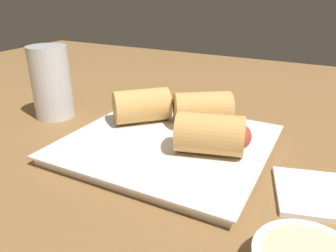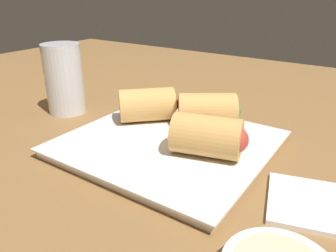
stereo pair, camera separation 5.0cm
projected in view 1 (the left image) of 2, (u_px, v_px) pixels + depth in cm
name	position (u px, v px, depth cm)	size (l,w,h in cm)	color
table_surface	(164.00, 148.00, 52.01)	(180.00, 140.00, 2.00)	olive
serving_plate	(168.00, 144.00, 49.39)	(29.05, 26.94, 1.50)	white
roll_front_left	(206.00, 109.00, 53.36)	(10.68, 9.72, 5.56)	#DBA356
roll_front_right	(145.00, 105.00, 54.82)	(10.41, 10.37, 5.56)	#DBA356
roll_back_left	(214.00, 134.00, 44.20)	(10.54, 7.78, 5.56)	#DBA356
spoon	(201.00, 107.00, 65.22)	(17.84, 4.90, 1.24)	#B2B2B7
napkin	(327.00, 195.00, 38.22)	(13.75, 12.55, 0.60)	white
drinking_glass	(51.00, 82.00, 59.54)	(7.02, 7.02, 13.10)	silver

